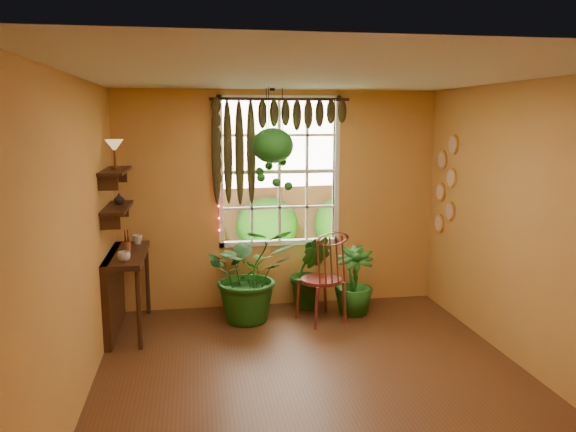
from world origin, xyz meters
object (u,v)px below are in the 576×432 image
counter_ledge (118,284)px  hanging_basket (273,150)px  windsor_chair (323,291)px  potted_plant_left (250,273)px  potted_plant_mid (310,272)px

counter_ledge → hanging_basket: bearing=10.2°
counter_ledge → windsor_chair: (2.31, -0.07, -0.19)m
counter_ledge → potted_plant_left: bearing=4.4°
windsor_chair → potted_plant_left: (-0.83, 0.18, 0.21)m
windsor_chair → potted_plant_left: windsor_chair is taller
potted_plant_left → hanging_basket: bearing=34.4°
windsor_chair → potted_plant_mid: size_ratio=1.35×
windsor_chair → hanging_basket: hanging_basket is taller
counter_ledge → windsor_chair: 2.31m
potted_plant_left → potted_plant_mid: bearing=22.0°
potted_plant_mid → hanging_basket: (-0.49, -0.11, 1.52)m
hanging_basket → counter_ledge: bearing=-169.8°
counter_ledge → potted_plant_mid: bearing=10.8°
hanging_basket → potted_plant_left: bearing=-145.6°
counter_ledge → potted_plant_left: (1.47, 0.11, 0.02)m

